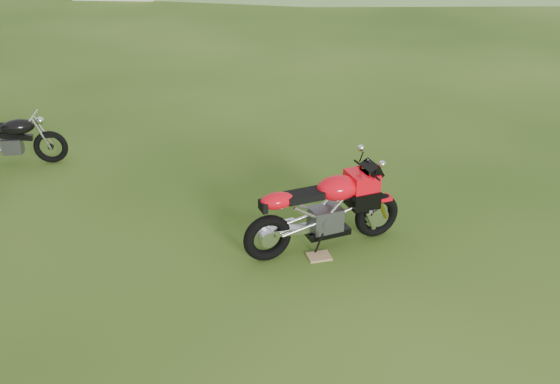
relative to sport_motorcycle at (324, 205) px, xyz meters
name	(u,v)px	position (x,y,z in m)	size (l,w,h in m)	color
ground	(311,272)	(-0.35, -0.47, -0.59)	(120.00, 120.00, 0.00)	#1F440E
sport_motorcycle	(324,205)	(0.00, 0.00, 0.00)	(1.96, 0.49, 1.17)	red
plywood_board	(319,256)	(-0.14, -0.20, -0.58)	(0.27, 0.22, 0.02)	tan
vintage_moto_b	(10,139)	(-3.66, 3.90, -0.15)	(1.66, 0.38, 0.87)	black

